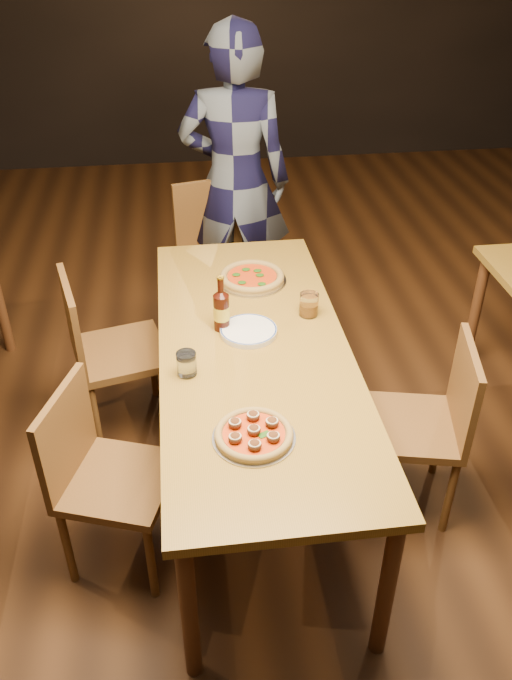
{
  "coord_description": "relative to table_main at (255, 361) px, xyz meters",
  "views": [
    {
      "loc": [
        -0.29,
        -2.27,
        2.35
      ],
      "look_at": [
        0.0,
        -0.05,
        0.82
      ],
      "focal_mm": 35.0,
      "sensor_mm": 36.0,
      "label": 1
    }
  ],
  "objects": [
    {
      "name": "plate_stack",
      "position": [
        -0.01,
        0.11,
        0.08
      ],
      "size": [
        0.25,
        0.25,
        0.02
      ],
      "primitive_type": "cylinder",
      "color": "white",
      "rests_on": "table_main"
    },
    {
      "name": "room_shell",
      "position": [
        0.0,
        0.0,
        1.18
      ],
      "size": [
        9.0,
        9.0,
        9.0
      ],
      "color": "black",
      "rests_on": "ground"
    },
    {
      "name": "chair_main_nw",
      "position": [
        -0.59,
        -0.39,
        -0.24
      ],
      "size": [
        0.52,
        0.52,
        0.87
      ],
      "primitive_type": null,
      "rotation": [
        0.0,
        0.0,
        1.24
      ],
      "color": "brown",
      "rests_on": "ground"
    },
    {
      "name": "chair_main_e",
      "position": [
        0.65,
        -0.23,
        -0.24
      ],
      "size": [
        0.49,
        0.49,
        0.88
      ],
      "primitive_type": null,
      "rotation": [
        0.0,
        0.0,
        -1.79
      ],
      "color": "brown",
      "rests_on": "ground"
    },
    {
      "name": "pizza_margherita",
      "position": [
        0.06,
        0.56,
        0.09
      ],
      "size": [
        0.34,
        0.34,
        0.04
      ],
      "rotation": [
        0.0,
        0.0,
        -0.16
      ],
      "color": "#B7B7BF",
      "rests_on": "table_main"
    },
    {
      "name": "beer_bottle",
      "position": [
        -0.12,
        0.16,
        0.16
      ],
      "size": [
        0.07,
        0.07,
        0.25
      ],
      "rotation": [
        0.0,
        0.0,
        0.37
      ],
      "color": "black",
      "rests_on": "table_main"
    },
    {
      "name": "amber_glass",
      "position": [
        0.28,
        0.22,
        0.13
      ],
      "size": [
        0.09,
        0.09,
        0.11
      ],
      "primitive_type": "cylinder",
      "color": "#9E5911",
      "rests_on": "table_main"
    },
    {
      "name": "diner",
      "position": [
        0.07,
        1.5,
        0.23
      ],
      "size": [
        0.73,
        0.55,
        1.81
      ],
      "primitive_type": "imported",
      "rotation": [
        0.0,
        0.0,
        2.96
      ],
      "color": "black",
      "rests_on": "ground"
    },
    {
      "name": "chair_end",
      "position": [
        -0.03,
        1.3,
        -0.2
      ],
      "size": [
        0.54,
        0.54,
        0.97
      ],
      "primitive_type": null,
      "rotation": [
        0.0,
        0.0,
        0.23
      ],
      "color": "brown",
      "rests_on": "ground"
    },
    {
      "name": "table_main",
      "position": [
        0.0,
        0.0,
        0.0
      ],
      "size": [
        0.8,
        2.0,
        0.75
      ],
      "color": "olive",
      "rests_on": "ground"
    },
    {
      "name": "water_glass",
      "position": [
        -0.29,
        -0.15,
        0.12
      ],
      "size": [
        0.08,
        0.08,
        0.1
      ],
      "primitive_type": "cylinder",
      "color": "white",
      "rests_on": "table_main"
    },
    {
      "name": "pizza_meatball",
      "position": [
        -0.07,
        -0.56,
        0.09
      ],
      "size": [
        0.3,
        0.3,
        0.05
      ],
      "rotation": [
        0.0,
        0.0,
        0.17
      ],
      "color": "#B7B7BF",
      "rests_on": "table_main"
    },
    {
      "name": "ground",
      "position": [
        0.0,
        0.0,
        -0.68
      ],
      "size": [
        9.0,
        9.0,
        0.0
      ],
      "primitive_type": "plane",
      "color": "black"
    },
    {
      "name": "chair_main_sw",
      "position": [
        -0.61,
        0.46,
        -0.22
      ],
      "size": [
        0.52,
        0.52,
        0.92
      ],
      "primitive_type": null,
      "rotation": [
        0.0,
        0.0,
        1.81
      ],
      "color": "brown",
      "rests_on": "ground"
    }
  ]
}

